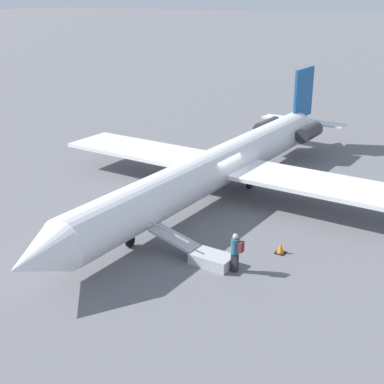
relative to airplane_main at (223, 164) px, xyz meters
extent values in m
plane|color=slate|center=(0.85, -0.03, -1.77)|extent=(600.00, 600.00, 0.00)
cylinder|color=white|center=(0.85, -0.03, -0.02)|extent=(23.54, 3.09, 2.26)
cone|color=white|center=(13.83, -0.49, -0.02)|extent=(2.57, 2.30, 2.22)
cone|color=white|center=(-12.35, 0.44, -0.02)|extent=(3.02, 2.32, 2.22)
cube|color=#145193|center=(-11.76, 0.41, 2.36)|extent=(3.17, 0.29, 3.62)
cube|color=white|center=(-12.07, 0.43, 0.21)|extent=(1.58, 6.38, 0.11)
cube|color=white|center=(-0.11, 6.07, -0.19)|extent=(3.97, 9.98, 0.23)
cube|color=white|center=(-0.53, -6.05, -0.19)|extent=(3.97, 9.98, 0.23)
cylinder|color=#2D2D33|center=(-9.19, 1.92, 0.15)|extent=(2.75, 1.11, 1.02)
cylinder|color=#2D2D33|center=(-9.30, -1.26, 0.15)|extent=(2.75, 1.11, 1.02)
cylinder|color=black|center=(8.48, -0.30, -1.49)|extent=(0.56, 0.16, 0.56)
cylinder|color=#2D2D33|center=(8.48, -0.30, -1.12)|extent=(0.10, 0.10, 0.18)
cylinder|color=black|center=(-1.46, 1.07, -1.49)|extent=(0.56, 0.16, 0.56)
cylinder|color=#2D2D33|center=(-1.46, 1.07, -1.12)|extent=(0.10, 0.10, 0.18)
cylinder|color=black|center=(-1.53, -0.97, -1.49)|extent=(0.56, 0.16, 0.56)
cylinder|color=#2D2D33|center=(-1.53, -0.97, -1.12)|extent=(0.10, 0.10, 0.18)
cube|color=#B2B2B7|center=(8.03, 3.80, -1.52)|extent=(1.16, 1.84, 0.50)
cube|color=#B2B2B7|center=(7.96, 1.80, -1.01)|extent=(0.98, 2.26, 0.64)
cube|color=#B2B2B7|center=(8.41, 1.79, -0.51)|extent=(0.14, 2.21, 0.58)
cube|color=#23232D|center=(8.04, 4.89, -1.35)|extent=(0.21, 0.29, 0.85)
cylinder|color=#265972|center=(8.04, 4.89, -0.60)|extent=(0.36, 0.36, 0.65)
sphere|color=beige|center=(8.04, 4.89, -0.15)|extent=(0.24, 0.24, 0.24)
cube|color=#592323|center=(8.05, 5.16, -0.56)|extent=(0.29, 0.19, 0.44)
cube|color=black|center=(5.47, 5.92, -1.76)|extent=(0.46, 0.46, 0.03)
cone|color=orange|center=(5.47, 5.92, -1.52)|extent=(0.35, 0.35, 0.50)
camera|label=1|loc=(26.10, 13.71, 9.32)|focal=50.00mm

